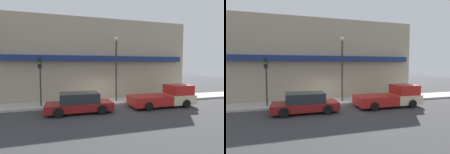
% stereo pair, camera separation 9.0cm
% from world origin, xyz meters
% --- Properties ---
extents(ground_plane, '(80.00, 80.00, 0.00)m').
position_xyz_m(ground_plane, '(0.00, 0.00, 0.00)').
color(ground_plane, '#38383A').
extents(sidewalk, '(36.00, 2.65, 0.17)m').
position_xyz_m(sidewalk, '(0.00, 1.32, 0.09)').
color(sidewalk, '#B7B2A8').
rests_on(sidewalk, ground).
extents(building, '(19.80, 3.80, 11.80)m').
position_xyz_m(building, '(-0.02, 4.12, 4.02)').
color(building, tan).
rests_on(building, ground).
extents(pickup_truck, '(5.44, 2.24, 1.77)m').
position_xyz_m(pickup_truck, '(5.05, -1.45, 0.77)').
color(pickup_truck, beige).
rests_on(pickup_truck, ground).
extents(parked_car, '(4.74, 2.10, 1.45)m').
position_xyz_m(parked_car, '(-2.09, -1.45, 0.71)').
color(parked_car, maroon).
rests_on(parked_car, ground).
extents(fire_hydrant, '(0.18, 0.18, 0.67)m').
position_xyz_m(fire_hydrant, '(-2.45, 0.69, 0.51)').
color(fire_hydrant, '#196633').
rests_on(fire_hydrant, sidewalk).
extents(street_lamp, '(0.36, 0.36, 5.83)m').
position_xyz_m(street_lamp, '(1.47, 0.95, 3.79)').
color(street_lamp, '#2D2D2D').
rests_on(street_lamp, sidewalk).
extents(traffic_light, '(0.28, 0.42, 3.83)m').
position_xyz_m(traffic_light, '(-4.93, 0.71, 2.80)').
color(traffic_light, '#2D2D2D').
rests_on(traffic_light, sidewalk).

